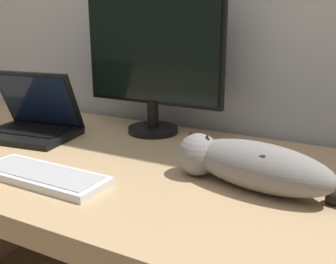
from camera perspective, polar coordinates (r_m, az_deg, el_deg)
The scene contains 5 objects.
desk at distance 1.22m, azimuth -7.74°, elevation -9.72°, with size 1.79×0.79×0.73m.
monitor at distance 1.36m, azimuth -2.28°, elevation 11.45°, with size 0.52×0.18×0.52m.
laptop at distance 1.43m, azimuth -19.12°, elevation 1.23°, with size 0.33×0.26×0.22m.
external_keyboard at distance 1.05m, azimuth -17.73°, elevation -6.04°, with size 0.36×0.13×0.02m.
cat at distance 0.97m, azimuth 11.84°, elevation -4.51°, with size 0.53×0.21×0.12m.
Camera 1 is at (0.65, -0.49, 1.13)m, focal length 42.00 mm.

